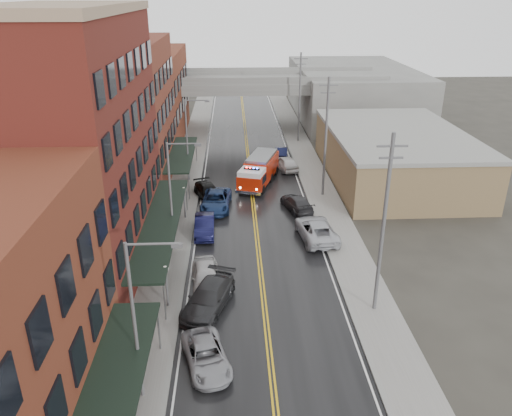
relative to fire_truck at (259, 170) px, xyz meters
name	(u,v)px	position (x,y,z in m)	size (l,w,h in m)	color
road	(255,217)	(-0.83, -8.75, -1.59)	(11.00, 160.00, 0.02)	black
sidewalk_left	(176,218)	(-8.13, -8.75, -1.53)	(3.00, 160.00, 0.15)	slate
sidewalk_right	(333,215)	(6.47, -8.75, -1.53)	(3.00, 160.00, 0.15)	slate
curb_left	(194,218)	(-6.48, -8.75, -1.53)	(0.30, 160.00, 0.15)	gray
curb_right	(315,215)	(4.82, -8.75, -1.53)	(0.30, 160.00, 0.15)	gray
brick_building_b	(74,148)	(-14.13, -15.75, 7.40)	(9.00, 20.00, 18.00)	#591917
brick_building_c	(124,113)	(-14.13, 1.75, 5.90)	(9.00, 15.00, 15.00)	maroon
brick_building_far	(150,96)	(-14.13, 19.25, 4.40)	(9.00, 20.00, 12.00)	#5F2A18
tan_building	(395,156)	(15.17, 1.25, 0.90)	(14.00, 22.00, 5.00)	olive
right_far_block	(353,92)	(17.17, 31.25, 2.40)	(18.00, 30.00, 8.00)	slate
awning_0	(105,414)	(-8.32, -34.75, 1.38)	(2.60, 16.00, 3.09)	black
awning_1	(162,222)	(-8.32, -15.75, 1.39)	(2.60, 18.00, 3.09)	black
awning_2	(182,154)	(-8.32, 1.75, 1.38)	(2.60, 13.00, 3.09)	black
globe_lamp_1	(166,277)	(-7.23, -22.75, 0.71)	(0.44, 0.44, 3.12)	#59595B
globe_lamp_2	(184,196)	(-7.23, -8.75, 0.71)	(0.44, 0.44, 3.12)	#59595B
street_lamp_0	(139,313)	(-7.38, -30.75, 3.58)	(2.64, 0.22, 9.00)	#59595B
street_lamp_1	(173,190)	(-7.38, -14.75, 3.58)	(2.64, 0.22, 9.00)	#59595B
street_lamp_2	(189,135)	(-7.38, 1.25, 3.58)	(2.64, 0.22, 9.00)	#59595B
utility_pole_0	(384,224)	(6.37, -23.75, 4.70)	(1.80, 0.24, 12.00)	#59595B
utility_pole_1	(326,136)	(6.37, -3.75, 4.70)	(1.80, 0.24, 12.00)	#59595B
utility_pole_2	(300,96)	(6.37, 16.25, 4.70)	(1.80, 0.24, 12.00)	#59595B
overpass	(245,90)	(-0.83, 23.25, 4.38)	(40.00, 10.00, 7.50)	slate
fire_truck	(259,170)	(0.00, 0.00, 0.00)	(5.12, 8.50, 2.96)	#A51C07
parked_car_left_2	(206,356)	(-4.43, -28.55, -0.94)	(2.21, 4.78, 1.33)	gray
parked_car_left_3	(208,298)	(-4.52, -23.05, -0.77)	(2.34, 5.76, 1.67)	#262729
parked_car_left_4	(206,276)	(-4.81, -20.35, -0.77)	(1.96, 4.87, 1.66)	silver
parked_car_left_5	(205,226)	(-5.29, -11.94, -0.83)	(1.64, 4.69, 1.55)	black
parked_car_left_6	(216,201)	(-4.45, -6.45, -0.79)	(2.71, 5.87, 1.63)	navy
parked_car_left_7	(208,192)	(-5.29, -3.95, -0.88)	(2.03, 5.00, 1.45)	black
parked_car_right_0	(316,229)	(4.17, -13.25, -0.77)	(2.77, 6.01, 1.67)	#B4B6BD
parked_car_right_1	(297,203)	(3.28, -7.15, -0.90)	(1.97, 4.85, 1.41)	#2A292C
parked_car_right_2	(286,163)	(3.46, 4.59, -0.79)	(1.92, 4.78, 1.63)	silver
parked_car_right_3	(281,152)	(3.30, 9.05, -0.88)	(1.52, 4.37, 1.44)	black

